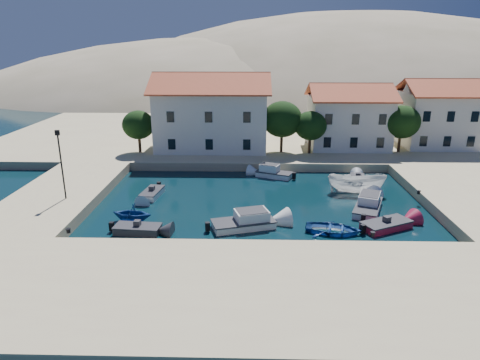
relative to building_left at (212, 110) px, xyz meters
The scene contains 21 objects.
ground 29.24m from the building_left, 77.91° to the right, with size 400.00×400.00×0.00m, color black.
quay_south 34.95m from the building_left, 79.99° to the right, with size 52.00×12.00×1.00m, color tan.
quay_west 22.86m from the building_left, 125.84° to the right, with size 8.00×20.00×1.00m, color tan.
quay_north 13.91m from the building_left, 51.34° to the left, with size 80.00×36.00×1.00m, color tan.
hills 103.51m from the building_left, 74.43° to the left, with size 254.00×176.00×99.00m.
building_left is the anchor object (origin of this frame).
building_mid 18.04m from the building_left, ahead, with size 10.50×8.40×8.30m.
building_right 30.07m from the building_left, ahead, with size 9.45×8.40×8.80m.
trees 10.87m from the building_left, 13.60° to the right, with size 37.30×5.30×6.45m.
lamppost 23.10m from the building_left, 119.90° to the right, with size 0.35×0.25×6.22m.
bollards 26.13m from the building_left, 69.97° to the right, with size 29.36×9.56×0.30m.
motorboat_grey_sw 25.84m from the building_left, 98.64° to the right, with size 3.75×1.91×1.25m.
cabin_cruiser_south 24.76m from the building_left, 79.12° to the right, with size 5.47×3.55×1.60m.
rowboat_south 27.77m from the building_left, 64.46° to the right, with size 3.10×4.35×0.90m, color navy.
motorboat_red_se 29.14m from the building_left, 55.66° to the right, with size 4.52×3.52×1.25m.
cabin_cruiser_east 25.85m from the building_left, 51.87° to the right, with size 3.76×5.43×1.60m.
boat_east 22.58m from the building_left, 44.06° to the right, with size 2.14×5.69×2.20m, color silver.
motorboat_white_ne 21.07m from the building_left, 34.83° to the right, with size 1.98×3.33×1.25m.
rowboat_west 23.91m from the building_left, 102.04° to the right, with size 2.88×3.34×1.76m, color navy.
motorboat_white_west 18.04m from the building_left, 105.25° to the right, with size 1.97×3.64×1.25m.
cabin_cruiser_north 13.77m from the building_left, 52.22° to the right, with size 4.29×3.06×1.60m.
Camera 1 is at (-0.90, -27.66, 14.45)m, focal length 32.00 mm.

